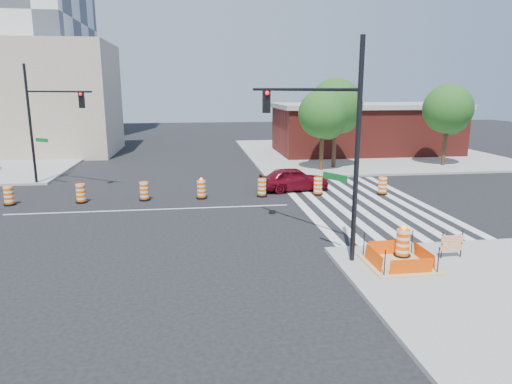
# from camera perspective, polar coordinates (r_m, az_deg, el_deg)

# --- Properties ---
(ground) EXTENTS (120.00, 120.00, 0.00)m
(ground) POSITION_cam_1_polar(r_m,az_deg,el_deg) (23.58, -13.03, -2.17)
(ground) COLOR black
(ground) RESTS_ON ground
(sidewalk_ne) EXTENTS (22.00, 22.00, 0.15)m
(sidewalk_ne) POSITION_cam_1_polar(r_m,az_deg,el_deg) (44.04, 13.27, 4.81)
(sidewalk_ne) COLOR gray
(sidewalk_ne) RESTS_ON ground
(crosswalk_east) EXTENTS (6.75, 13.50, 0.01)m
(crosswalk_east) POSITION_cam_1_polar(r_m,az_deg,el_deg) (25.04, 12.77, -1.27)
(crosswalk_east) COLOR silver
(crosswalk_east) RESTS_ON ground
(lane_centerline) EXTENTS (14.00, 0.12, 0.01)m
(lane_centerline) POSITION_cam_1_polar(r_m,az_deg,el_deg) (23.58, -13.03, -2.16)
(lane_centerline) COLOR silver
(lane_centerline) RESTS_ON ground
(excavation_pit) EXTENTS (2.20, 2.20, 0.90)m
(excavation_pit) POSITION_cam_1_polar(r_m,az_deg,el_deg) (16.32, 17.38, -8.41)
(excavation_pit) COLOR tan
(excavation_pit) RESTS_ON ground
(brick_storefront) EXTENTS (16.50, 8.50, 4.60)m
(brick_storefront) POSITION_cam_1_polar(r_m,az_deg,el_deg) (43.80, 13.42, 7.72)
(brick_storefront) COLOR maroon
(brick_storefront) RESTS_ON ground
(beige_midrise) EXTENTS (14.00, 10.00, 10.00)m
(beige_midrise) POSITION_cam_1_polar(r_m,az_deg,el_deg) (46.93, -25.94, 10.40)
(beige_midrise) COLOR tan
(beige_midrise) RESTS_ON ground
(red_coupe) EXTENTS (4.29, 2.13, 1.41)m
(red_coupe) POSITION_cam_1_polar(r_m,az_deg,el_deg) (27.22, 4.74, 1.63)
(red_coupe) COLOR #600814
(red_coupe) RESTS_ON ground
(signal_pole_se) EXTENTS (2.93, 4.96, 7.46)m
(signal_pole_se) POSITION_cam_1_polar(r_m,az_deg,el_deg) (16.38, 8.43, 7.84)
(signal_pole_se) COLOR black
(signal_pole_se) RESTS_ON ground
(signal_pole_nw) EXTENTS (4.55, 3.30, 7.27)m
(signal_pole_nw) POSITION_cam_1_polar(r_m,az_deg,el_deg) (30.35, -24.79, 8.85)
(signal_pole_nw) COLOR black
(signal_pole_nw) RESTS_ON ground
(pit_drum) EXTENTS (0.59, 0.59, 1.16)m
(pit_drum) POSITION_cam_1_polar(r_m,az_deg,el_deg) (16.92, 17.86, -6.22)
(pit_drum) COLOR black
(pit_drum) RESTS_ON ground
(barricade) EXTENTS (0.84, 0.07, 0.98)m
(barricade) POSITION_cam_1_polar(r_m,az_deg,el_deg) (17.43, 23.29, -5.89)
(barricade) COLOR #FF6105
(barricade) RESTS_ON ground
(tree_north_c) EXTENTS (3.49, 3.49, 5.94)m
(tree_north_c) POSITION_cam_1_polar(r_m,az_deg,el_deg) (33.34, 8.39, 9.30)
(tree_north_c) COLOR #382314
(tree_north_c) RESTS_ON ground
(tree_north_d) EXTENTS (3.95, 3.95, 6.71)m
(tree_north_d) POSITION_cam_1_polar(r_m,az_deg,el_deg) (34.59, 9.97, 10.23)
(tree_north_d) COLOR #382314
(tree_north_d) RESTS_ON ground
(tree_north_e) EXTENTS (3.70, 3.70, 6.29)m
(tree_north_e) POSITION_cam_1_polar(r_m,az_deg,el_deg) (38.05, 22.87, 9.22)
(tree_north_e) COLOR #382314
(tree_north_e) RESTS_ON ground
(median_drum_1) EXTENTS (0.60, 0.60, 1.02)m
(median_drum_1) POSITION_cam_1_polar(r_m,az_deg,el_deg) (27.03, -28.49, -0.46)
(median_drum_1) COLOR black
(median_drum_1) RESTS_ON ground
(median_drum_2) EXTENTS (0.60, 0.60, 1.02)m
(median_drum_2) POSITION_cam_1_polar(r_m,az_deg,el_deg) (25.99, -21.04, -0.23)
(median_drum_2) COLOR black
(median_drum_2) RESTS_ON ground
(median_drum_3) EXTENTS (0.60, 0.60, 1.02)m
(median_drum_3) POSITION_cam_1_polar(r_m,az_deg,el_deg) (25.51, -13.79, 0.03)
(median_drum_3) COLOR black
(median_drum_3) RESTS_ON ground
(median_drum_4) EXTENTS (0.60, 0.60, 1.18)m
(median_drum_4) POSITION_cam_1_polar(r_m,az_deg,el_deg) (25.36, -6.83, 0.26)
(median_drum_4) COLOR black
(median_drum_4) RESTS_ON ground
(median_drum_5) EXTENTS (0.60, 0.60, 1.02)m
(median_drum_5) POSITION_cam_1_polar(r_m,az_deg,el_deg) (25.66, 0.74, 0.48)
(median_drum_5) COLOR black
(median_drum_5) RESTS_ON ground
(median_drum_6) EXTENTS (0.60, 0.60, 1.02)m
(median_drum_6) POSITION_cam_1_polar(r_m,az_deg,el_deg) (26.30, 7.75, 0.67)
(median_drum_6) COLOR black
(median_drum_6) RESTS_ON ground
(median_drum_7) EXTENTS (0.60, 0.60, 1.02)m
(median_drum_7) POSITION_cam_1_polar(r_m,az_deg,el_deg) (27.15, 15.53, 0.69)
(median_drum_7) COLOR black
(median_drum_7) RESTS_ON ground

